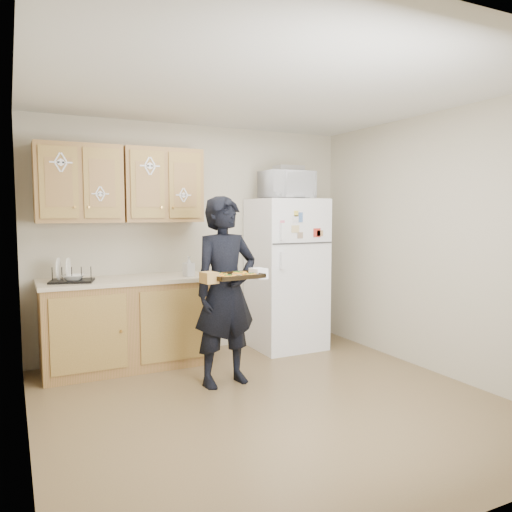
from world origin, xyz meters
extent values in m
plane|color=brown|center=(0.00, 0.00, 0.00)|extent=(3.60, 3.60, 0.00)
plane|color=silver|center=(0.00, 0.00, 2.50)|extent=(3.60, 3.60, 0.00)
cube|color=#B6AD93|center=(0.00, 1.80, 1.25)|extent=(3.60, 0.04, 2.50)
cube|color=#B6AD93|center=(0.00, -1.80, 1.25)|extent=(3.60, 0.04, 2.50)
cube|color=#B6AD93|center=(-1.80, 0.00, 1.25)|extent=(0.04, 3.60, 2.50)
cube|color=#B6AD93|center=(1.80, 0.00, 1.25)|extent=(0.04, 3.60, 2.50)
cube|color=white|center=(0.95, 1.43, 0.85)|extent=(0.75, 0.70, 1.70)
cube|color=olive|center=(-0.85, 1.48, 0.43)|extent=(1.60, 0.60, 0.86)
cube|color=beige|center=(-0.85, 1.48, 0.88)|extent=(1.64, 0.64, 0.04)
cube|color=olive|center=(-1.25, 1.61, 1.83)|extent=(0.80, 0.33, 0.75)
cube|color=olive|center=(-0.43, 1.61, 1.83)|extent=(0.80, 0.33, 0.75)
cube|color=gold|center=(1.47, 1.67, 0.16)|extent=(0.20, 0.07, 0.32)
imported|color=black|center=(-0.15, 0.60, 0.85)|extent=(0.67, 0.49, 1.69)
cube|color=black|center=(-0.19, 0.30, 1.02)|extent=(0.47, 0.37, 0.04)
cylinder|color=#FFA620|center=(-0.28, 0.22, 1.03)|extent=(0.14, 0.14, 0.02)
cylinder|color=#FFA620|center=(-0.08, 0.24, 1.03)|extent=(0.14, 0.14, 0.02)
cylinder|color=#FFA620|center=(-0.30, 0.36, 1.03)|extent=(0.14, 0.14, 0.02)
cylinder|color=#FFA620|center=(-0.10, 0.38, 1.03)|extent=(0.14, 0.14, 0.02)
imported|color=white|center=(0.92, 1.38, 1.85)|extent=(0.57, 0.40, 0.31)
cube|color=#B4B5BC|center=(0.96, 1.41, 2.04)|extent=(0.31, 0.22, 0.06)
cube|color=black|center=(-1.36, 1.43, 0.98)|extent=(0.44, 0.38, 0.15)
imported|color=silver|center=(-1.34, 1.43, 0.94)|extent=(0.26, 0.26, 0.05)
imported|color=white|center=(-0.24, 1.34, 1.00)|extent=(0.11, 0.12, 0.21)
camera|label=1|loc=(-1.86, -3.48, 1.56)|focal=35.00mm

